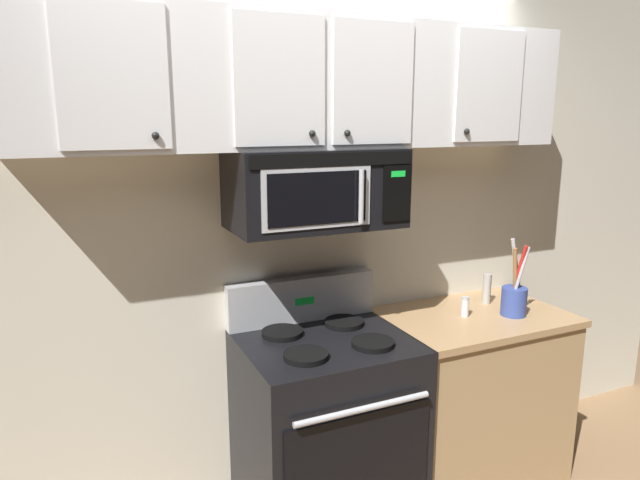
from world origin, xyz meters
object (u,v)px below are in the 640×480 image
at_px(stove_range, 326,427).
at_px(pepper_mill, 487,289).
at_px(over_range_microwave, 315,188).
at_px(salt_shaker, 465,307).
at_px(utensil_crock_blue, 514,297).

xyz_separation_m(stove_range, pepper_mill, (1.00, 0.11, 0.51)).
bearing_deg(over_range_microwave, salt_shaker, -9.19).
distance_m(stove_range, over_range_microwave, 1.11).
relative_size(stove_range, pepper_mill, 6.87).
relative_size(utensil_crock_blue, salt_shaker, 3.83).
xyz_separation_m(stove_range, utensil_crock_blue, (1.01, -0.09, 0.53)).
bearing_deg(stove_range, over_range_microwave, 90.14).
bearing_deg(salt_shaker, over_range_microwave, 170.81).
xyz_separation_m(stove_range, salt_shaker, (0.77, -0.01, 0.48)).
relative_size(stove_range, over_range_microwave, 1.47).
relative_size(over_range_microwave, utensil_crock_blue, 1.93).
distance_m(stove_range, utensil_crock_blue, 1.14).
xyz_separation_m(over_range_microwave, utensil_crock_blue, (1.01, -0.21, -0.58)).
distance_m(stove_range, pepper_mill, 1.13).
distance_m(over_range_microwave, salt_shaker, 1.00).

